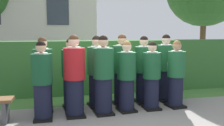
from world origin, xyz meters
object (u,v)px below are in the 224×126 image
object	(u,v)px
student_rear_row_0	(43,76)
student_rear_row_3	(122,71)
student_front_row_0	(42,83)
student_front_row_2	(103,77)
student_rear_row_1	(71,75)
student_front_row_4	(152,77)
student_rear_row_2	(97,73)
student_in_red_blazer	(75,78)
student_front_row_3	(127,78)
student_front_row_5	(176,76)
student_rear_row_5	(165,69)
student_rear_row_4	(144,71)

from	to	relation	value
student_rear_row_0	student_rear_row_3	distance (m)	1.81
student_front_row_0	student_front_row_2	bearing A→B (deg)	3.79
student_rear_row_1	student_rear_row_3	xyz separation A→B (m)	(1.20, 0.03, 0.04)
student_front_row_2	student_front_row_4	distance (m)	1.13
student_rear_row_1	student_rear_row_2	size ratio (longest dim) A/B	0.96
student_rear_row_0	student_rear_row_2	world-z (taller)	student_rear_row_2
student_in_red_blazer	student_rear_row_0	distance (m)	0.82
student_front_row_3	student_rear_row_0	xyz separation A→B (m)	(-1.78, 0.43, 0.04)
student_front_row_5	student_front_row_0	bearing A→B (deg)	-176.22
student_front_row_3	student_rear_row_5	world-z (taller)	student_rear_row_5
student_front_row_0	student_rear_row_5	size ratio (longest dim) A/B	0.93
student_rear_row_1	student_rear_row_5	world-z (taller)	student_rear_row_5
student_front_row_0	student_rear_row_5	xyz separation A→B (m)	(2.98, 0.77, 0.05)
student_front_row_5	student_rear_row_2	world-z (taller)	student_rear_row_2
student_rear_row_0	student_rear_row_1	xyz separation A→B (m)	(0.60, 0.03, -0.02)
student_rear_row_2	student_rear_row_1	bearing A→B (deg)	-178.20
student_front_row_2	student_front_row_4	world-z (taller)	student_front_row_2
student_front_row_2	student_front_row_5	distance (m)	1.74
student_front_row_0	student_in_red_blazer	xyz separation A→B (m)	(0.64, 0.07, 0.06)
student_front_row_0	student_in_red_blazer	bearing A→B (deg)	6.28
student_front_row_2	student_rear_row_2	size ratio (longest dim) A/B	1.01
student_front_row_0	student_rear_row_4	distance (m)	2.47
student_rear_row_0	student_rear_row_1	size ratio (longest dim) A/B	1.02
student_rear_row_3	student_rear_row_2	bearing A→B (deg)	-178.68
student_rear_row_5	student_front_row_0	bearing A→B (deg)	-165.46
student_front_row_0	student_rear_row_1	world-z (taller)	student_rear_row_1
student_rear_row_5	student_rear_row_0	bearing A→B (deg)	-176.35
student_rear_row_5	student_rear_row_4	bearing A→B (deg)	-172.99
student_rear_row_4	student_rear_row_2	bearing A→B (deg)	-176.75
student_in_red_blazer	student_rear_row_3	size ratio (longest dim) A/B	1.00
student_rear_row_0	student_rear_row_4	world-z (taller)	student_rear_row_4
student_rear_row_2	student_front_row_3	bearing A→B (deg)	-39.35
student_front_row_4	student_front_row_5	size ratio (longest dim) A/B	0.99
student_rear_row_5	student_front_row_4	bearing A→B (deg)	-135.38
student_front_row_3	student_rear_row_5	distance (m)	1.35
student_front_row_3	student_rear_row_0	bearing A→B (deg)	166.42
student_front_row_4	student_rear_row_0	xyz separation A→B (m)	(-2.37, 0.41, 0.05)
student_rear_row_2	student_rear_row_3	bearing A→B (deg)	1.32
student_front_row_0	student_front_row_2	distance (m)	1.25
student_front_row_2	student_rear_row_5	bearing A→B (deg)	21.72
student_rear_row_1	student_rear_row_3	bearing A→B (deg)	1.55
student_in_red_blazer	student_rear_row_3	xyz separation A→B (m)	(1.16, 0.57, -0.00)
student_front_row_3	student_rear_row_3	bearing A→B (deg)	87.02
student_rear_row_1	student_rear_row_5	xyz separation A→B (m)	(2.37, 0.16, 0.04)
student_front_row_0	student_front_row_4	xyz separation A→B (m)	(2.37, 0.18, -0.02)
student_front_row_2	student_front_row_4	xyz separation A→B (m)	(1.13, 0.09, -0.07)
student_in_red_blazer	student_front_row_2	world-z (taller)	student_in_red_blazer
student_front_row_2	student_front_row_4	bearing A→B (deg)	4.78
student_front_row_3	student_rear_row_5	size ratio (longest dim) A/B	0.92
student_front_row_5	student_rear_row_5	xyz separation A→B (m)	(-0.00, 0.58, 0.07)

